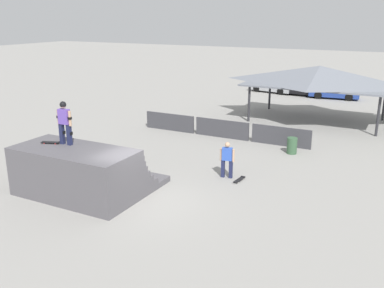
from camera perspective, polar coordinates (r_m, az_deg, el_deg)
ground_plane at (r=16.70m, az=-6.99°, el=-7.77°), size 160.00×160.00×0.00m
quarter_pipe_ramp at (r=17.67m, az=-14.50°, el=-3.73°), size 4.95×4.25×1.97m
skater_on_deck at (r=17.51m, az=-16.66°, el=3.09°), size 0.74×0.26×1.74m
skateboard_on_deck at (r=18.03m, az=-18.25°, el=0.23°), size 0.80×0.45×0.09m
bystander_walking at (r=18.81m, az=4.70°, el=-1.87°), size 0.66×0.29×1.63m
skateboard_on_ground at (r=18.78m, az=6.37°, el=-4.70°), size 0.28×0.84×0.09m
barrier_fence at (r=25.15m, az=4.02°, el=2.05°), size 10.42×0.12×1.05m
pavilion_shelter at (r=29.88m, az=16.62°, el=8.70°), size 9.47×5.32×3.73m
trash_bin at (r=22.76m, az=13.19°, el=-0.21°), size 0.52×0.52×0.85m
parked_car_silver at (r=40.95m, az=10.66°, el=7.64°), size 4.32×2.43×1.27m
parked_car_black at (r=39.98m, az=14.46°, el=7.19°), size 4.31×2.06×1.27m
parked_car_blue at (r=39.17m, az=18.42°, el=6.67°), size 4.26×2.02×1.27m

